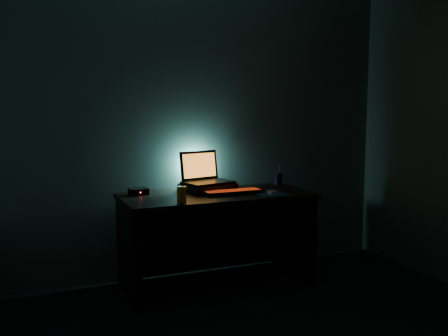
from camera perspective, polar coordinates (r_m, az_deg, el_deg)
name	(u,v)px	position (r m, az deg, el deg)	size (l,w,h in m)	color
room	(341,145)	(2.48, 13.21, 2.62)	(3.50, 4.00, 2.50)	black
desk	(214,224)	(4.06, -1.14, -6.39)	(1.50, 0.70, 0.75)	black
riser	(208,187)	(4.09, -1.83, -2.18)	(0.40, 0.30, 0.06)	black
laptop	(204,175)	(4.12, -2.25, -0.86)	(0.43, 0.37, 0.26)	black
keyboard	(233,192)	(3.95, 0.98, -2.75)	(0.47, 0.16, 0.03)	black
mousepad	(272,194)	(3.92, 5.54, -3.03)	(0.22, 0.20, 0.00)	navy
mouse	(272,192)	(3.92, 5.55, -2.80)	(0.05, 0.09, 0.03)	#9D9DA2
pen_cup	(278,179)	(4.44, 6.22, -1.27)	(0.07, 0.07, 0.10)	black
juice_glass	(182,194)	(3.60, -4.88, -3.02)	(0.07, 0.07, 0.11)	orange
router	(138,191)	(3.98, -9.75, -2.64)	(0.15, 0.12, 0.05)	black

